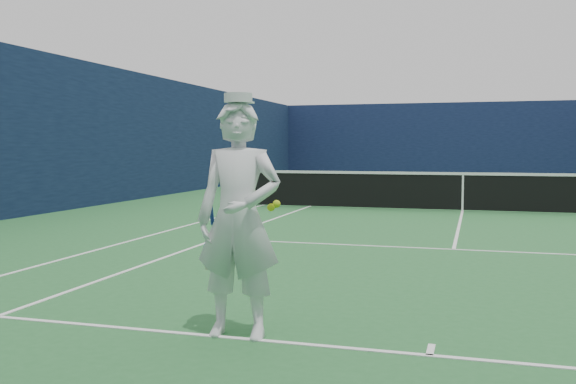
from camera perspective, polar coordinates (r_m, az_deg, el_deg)
The scene contains 5 objects.
ground at distance 17.04m, azimuth 15.24°, elevation -1.68°, with size 80.00×80.00×0.00m, color #266530.
court_markings at distance 17.04m, azimuth 15.24°, elevation -1.67°, with size 11.03×23.83×0.01m.
windscreen_fence at distance 16.96m, azimuth 15.36°, elevation 5.05°, with size 20.12×36.12×4.00m.
tennis_net at distance 16.99m, azimuth 15.27°, elevation 0.18°, with size 12.88×0.09×1.07m.
tennis_player at distance 5.54m, azimuth -4.39°, elevation -2.41°, with size 0.82×0.52×2.11m.
Camera 1 is at (0.33, -16.95, 1.65)m, focal length 40.00 mm.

